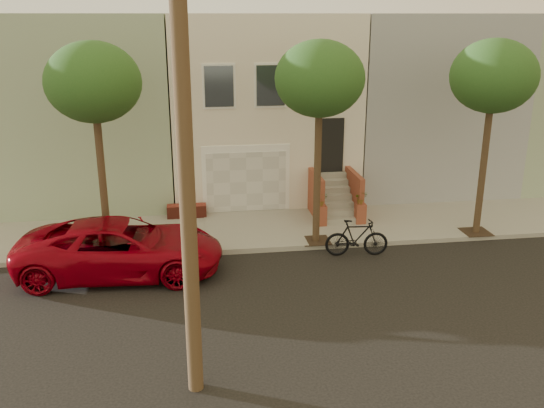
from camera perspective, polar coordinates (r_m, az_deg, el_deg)
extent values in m
plane|color=black|center=(15.33, 3.75, -9.63)|extent=(90.00, 90.00, 0.00)
cube|color=gray|center=(20.11, 0.61, -2.45)|extent=(40.00, 3.70, 0.15)
cube|color=beige|center=(24.88, -1.48, 10.01)|extent=(7.00, 8.00, 7.00)
cube|color=#94AA89|center=(25.01, -17.35, 9.26)|extent=(6.50, 8.00, 7.00)
cube|color=gray|center=(26.56, 13.48, 10.04)|extent=(6.50, 8.00, 7.00)
cube|color=white|center=(21.36, -2.54, 2.50)|extent=(3.20, 0.12, 2.50)
cube|color=silver|center=(21.33, -2.52, 2.20)|extent=(2.90, 0.06, 2.20)
cube|color=gray|center=(19.97, -1.94, -2.35)|extent=(3.20, 3.70, 0.02)
cube|color=maroon|center=(21.26, -8.33, -0.66)|extent=(1.40, 0.45, 0.44)
cube|color=black|center=(21.56, 5.69, 5.72)|extent=(1.00, 0.06, 2.00)
cube|color=#3F4751|center=(20.60, -5.20, 11.37)|extent=(1.00, 0.06, 1.40)
cube|color=white|center=(20.62, -5.20, 11.38)|extent=(1.15, 0.05, 1.55)
cube|color=#3F4751|center=(20.78, -0.14, 11.50)|extent=(1.00, 0.06, 1.40)
cube|color=white|center=(20.80, -0.15, 11.50)|extent=(1.15, 0.05, 1.55)
cube|color=#3F4751|center=(21.11, 4.80, 11.54)|extent=(1.00, 0.06, 1.40)
cube|color=white|center=(21.13, 4.79, 11.55)|extent=(1.15, 0.05, 1.55)
cube|color=gray|center=(20.51, 6.68, -1.64)|extent=(1.20, 0.28, 0.20)
cube|color=gray|center=(20.70, 6.51, -0.86)|extent=(1.20, 0.28, 0.20)
cube|color=gray|center=(20.90, 6.33, -0.10)|extent=(1.20, 0.28, 0.20)
cube|color=gray|center=(21.10, 6.16, 0.65)|extent=(1.20, 0.28, 0.20)
cube|color=gray|center=(21.30, 6.00, 1.39)|extent=(1.20, 0.28, 0.20)
cube|color=gray|center=(21.50, 5.83, 2.11)|extent=(1.20, 0.28, 0.20)
cube|color=gray|center=(21.71, 5.67, 2.82)|extent=(1.20, 0.28, 0.20)
cube|color=brown|center=(20.91, 4.31, 0.83)|extent=(0.18, 1.96, 1.60)
cube|color=brown|center=(21.25, 8.00, 0.99)|extent=(0.18, 1.96, 1.60)
cube|color=brown|center=(20.23, 4.82, -1.11)|extent=(0.35, 0.35, 0.70)
imported|color=#1D4A1A|center=(20.05, 4.86, 0.44)|extent=(0.40, 0.35, 0.45)
cube|color=brown|center=(20.58, 8.62, -0.92)|extent=(0.35, 0.35, 0.70)
imported|color=#1D4A1A|center=(20.41, 8.70, 0.61)|extent=(0.41, 0.35, 0.45)
cube|color=#2D2116|center=(18.69, -15.63, -4.52)|extent=(0.90, 0.90, 0.02)
cylinder|color=#352718|center=(18.02, -16.18, 1.66)|extent=(0.22, 0.22, 4.20)
ellipsoid|color=#1D4A1A|center=(17.45, -17.06, 11.31)|extent=(2.70, 2.57, 2.29)
cube|color=#2D2116|center=(18.93, 4.29, -3.58)|extent=(0.90, 0.90, 0.02)
cylinder|color=#352718|center=(18.26, 4.44, 2.54)|extent=(0.22, 0.22, 4.20)
ellipsoid|color=#1D4A1A|center=(17.70, 4.68, 12.10)|extent=(2.70, 2.57, 2.29)
cube|color=#2D2116|center=(20.78, 19.28, -2.58)|extent=(0.90, 0.90, 0.02)
cylinder|color=#352718|center=(20.18, 19.89, 3.00)|extent=(0.22, 0.22, 4.20)
ellipsoid|color=#1D4A1A|center=(19.67, 20.84, 11.61)|extent=(2.70, 2.57, 2.29)
cylinder|color=#453220|center=(10.28, -8.54, 6.04)|extent=(0.30, 0.30, 10.00)
imported|color=maroon|center=(17.15, -14.54, -4.16)|extent=(5.87, 2.96, 1.59)
imported|color=black|center=(18.11, 8.28, -3.28)|extent=(1.99, 0.74, 1.17)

